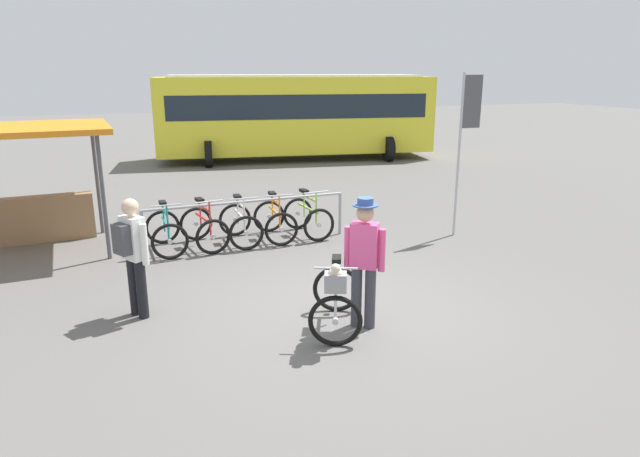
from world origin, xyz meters
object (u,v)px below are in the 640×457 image
market_stall (21,175)px  banner_flag (467,124)px  bus_distant (295,112)px  racked_bike_red (204,228)px  racked_bike_teal (166,232)px  featured_bicycle (336,297)px  racked_bike_orange (275,221)px  pedestrian_with_backpack (133,251)px  racked_bike_white (240,224)px  person_with_featured_bike (364,258)px  racked_bike_lime (308,217)px

market_stall → banner_flag: banner_flag is taller
bus_distant → racked_bike_red: bearing=-116.4°
racked_bike_teal → featured_bicycle: (1.73, -4.13, 0.12)m
racked_bike_orange → market_stall: bearing=168.0°
racked_bike_red → pedestrian_with_backpack: bearing=-115.1°
racked_bike_red → market_stall: (-3.10, 1.02, 1.03)m
racked_bike_red → racked_bike_orange: 1.40m
racked_bike_red → racked_bike_white: size_ratio=1.07×
racked_bike_white → person_with_featured_bike: 4.27m
racked_bike_teal → market_stall: market_stall is taller
racked_bike_white → featured_bicycle: size_ratio=0.88×
racked_bike_lime → market_stall: bearing=169.9°
pedestrian_with_backpack → banner_flag: banner_flag is taller
racked_bike_teal → racked_bike_red: same height
racked_bike_white → racked_bike_lime: bearing=2.7°
market_stall → pedestrian_with_backpack: bearing=-65.2°
racked_bike_red → racked_bike_lime: bearing=2.7°
banner_flag → featured_bicycle: bearing=-140.8°
racked_bike_orange → racked_bike_lime: 0.70m
racked_bike_teal → racked_bike_red: size_ratio=0.94×
racked_bike_white → racked_bike_lime: size_ratio=0.95×
pedestrian_with_backpack → market_stall: (-1.78, 3.84, 0.46)m
racked_bike_lime → pedestrian_with_backpack: 4.53m
racked_bike_orange → market_stall: (-4.50, 0.96, 1.03)m
pedestrian_with_backpack → person_with_featured_bike: bearing=-25.6°
pedestrian_with_backpack → banner_flag: 6.74m
racked_bike_white → banner_flag: bearing=-12.4°
bus_distant → racked_bike_teal: bearing=-119.5°
market_stall → banner_flag: size_ratio=1.02×
racked_bike_white → bus_distant: bearing=66.8°
racked_bike_white → pedestrian_with_backpack: pedestrian_with_backpack is taller
bus_distant → market_stall: (-8.00, -8.84, -0.35)m
racked_bike_white → banner_flag: banner_flag is taller
racked_bike_teal → pedestrian_with_backpack: bearing=-102.6°
racked_bike_orange → banner_flag: size_ratio=0.34×
racked_bike_white → market_stall: 4.06m
racked_bike_orange → featured_bicycle: (-0.36, -4.23, 0.12)m
racked_bike_white → person_with_featured_bike: size_ratio=0.64×
racked_bike_teal → bus_distant: 11.45m
banner_flag → person_with_featured_bike: bearing=-138.1°
market_stall → racked_bike_teal: bearing=-23.7°
racked_bike_red → market_stall: market_stall is taller
pedestrian_with_backpack → bus_distant: size_ratio=0.16×
person_with_featured_bike → pedestrian_with_backpack: 3.05m
racked_bike_lime → market_stall: (-5.20, 0.92, 1.03)m
person_with_featured_bike → market_stall: market_stall is taller
racked_bike_lime → banner_flag: (2.92, -1.01, 1.86)m
racked_bike_red → racked_bike_lime: 2.10m
racked_bike_red → banner_flag: (5.01, -0.92, 1.86)m
pedestrian_with_backpack → racked_bike_teal: bearing=77.4°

